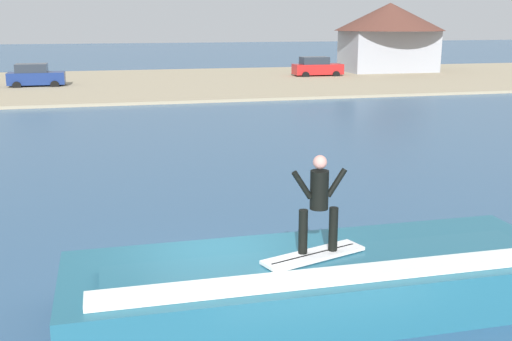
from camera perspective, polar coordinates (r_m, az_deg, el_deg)
The scene contains 8 objects.
ground_plane at distance 12.06m, azimuth -3.44°, elevation -11.23°, with size 260.00×260.00×0.00m, color #32587E.
wave_crest at distance 11.33m, azimuth 5.90°, elevation -10.21°, with size 9.02×2.91×1.07m.
surfboard at distance 10.88m, azimuth 5.37°, elevation -7.81°, with size 2.00×1.09×0.06m.
surfer at distance 10.65m, azimuth 5.86°, elevation -2.63°, with size 1.00×0.32×1.74m.
shoreline_bank at distance 50.92m, azimuth -11.85°, elevation 7.89°, with size 120.00×25.08×0.19m.
car_near_shore at distance 49.94m, azimuth -19.76°, elevation 8.25°, with size 4.13×2.21×1.86m.
car_far_shore at distance 56.03m, azimuth 5.66°, elevation 9.50°, with size 4.39×2.03×1.86m.
house_gabled_white at distance 61.83m, azimuth 12.24°, elevation 12.57°, with size 10.51×10.51×6.64m.
Camera 1 is at (-1.95, -10.75, 5.10)m, focal length 43.19 mm.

